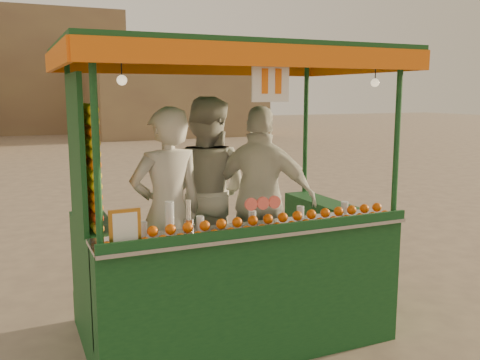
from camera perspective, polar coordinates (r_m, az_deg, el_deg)
name	(u,v)px	position (r m, az deg, el deg)	size (l,w,h in m)	color
ground	(203,334)	(5.27, -4.05, -16.37)	(90.00, 90.00, 0.00)	brown
building_right	(174,90)	(29.74, -7.22, 9.74)	(9.00, 6.00, 5.00)	olive
juice_cart	(226,248)	(4.90, -1.57, -7.46)	(2.97, 1.92, 2.70)	#103D1A
vendor_left	(168,212)	(4.71, -7.89, -3.49)	(0.72, 0.52, 1.87)	beige
vendor_middle	(205,192)	(5.40, -3.78, -1.32)	(1.20, 1.17, 1.95)	beige
vendor_right	(261,200)	(5.21, 2.34, -2.19)	(1.16, 0.99, 1.86)	silver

